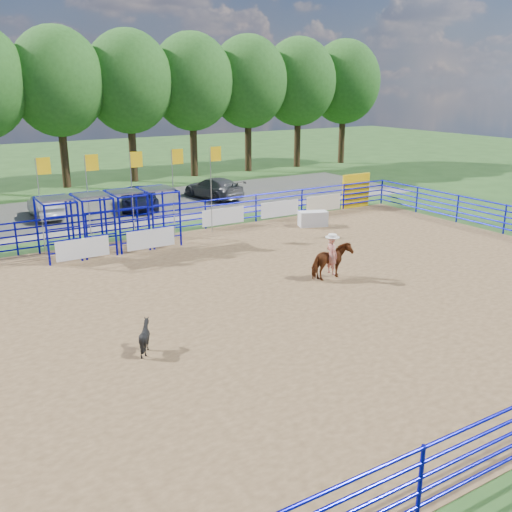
% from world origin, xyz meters
% --- Properties ---
extents(ground, '(120.00, 120.00, 0.00)m').
position_xyz_m(ground, '(0.00, 0.00, 0.00)').
color(ground, '#325923').
rests_on(ground, ground).
extents(arena_dirt, '(30.00, 20.00, 0.02)m').
position_xyz_m(arena_dirt, '(0.00, 0.00, 0.01)').
color(arena_dirt, olive).
rests_on(arena_dirt, ground).
extents(gravel_strip, '(40.00, 10.00, 0.01)m').
position_xyz_m(gravel_strip, '(0.00, 17.00, 0.01)').
color(gravel_strip, slate).
rests_on(gravel_strip, ground).
extents(announcer_table, '(1.60, 1.12, 0.77)m').
position_xyz_m(announcer_table, '(7.98, 7.60, 0.41)').
color(announcer_table, silver).
rests_on(announcer_table, arena_dirt).
extents(horse_and_rider, '(1.66, 0.84, 2.46)m').
position_xyz_m(horse_and_rider, '(3.58, 0.58, 0.87)').
color(horse_and_rider, '#663014').
rests_on(horse_and_rider, arena_dirt).
extents(calf, '(0.97, 0.92, 0.87)m').
position_xyz_m(calf, '(-4.63, -1.55, 0.46)').
color(calf, black).
rests_on(calf, arena_dirt).
extents(car_b, '(1.38, 3.83, 1.26)m').
position_xyz_m(car_b, '(-3.38, 16.84, 0.64)').
color(car_b, '#92959A').
rests_on(car_b, gravel_strip).
extents(car_c, '(3.35, 4.91, 1.25)m').
position_xyz_m(car_c, '(1.86, 16.42, 0.63)').
color(car_c, black).
rests_on(car_c, gravel_strip).
extents(car_d, '(2.78, 4.87, 1.33)m').
position_xyz_m(car_d, '(7.03, 16.93, 0.67)').
color(car_d, '#5D5D5F').
rests_on(car_d, gravel_strip).
extents(perimeter_fence, '(30.10, 20.10, 1.50)m').
position_xyz_m(perimeter_fence, '(0.00, 0.00, 0.75)').
color(perimeter_fence, '#0708A0').
rests_on(perimeter_fence, ground).
extents(chute_assembly, '(19.32, 2.41, 4.20)m').
position_xyz_m(chute_assembly, '(-1.90, 8.84, 1.26)').
color(chute_assembly, '#0708A0').
rests_on(chute_assembly, ground).
extents(treeline, '(56.40, 6.40, 11.24)m').
position_xyz_m(treeline, '(0.00, 26.00, 7.53)').
color(treeline, '#3F2B19').
rests_on(treeline, ground).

